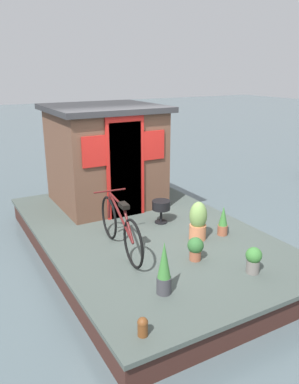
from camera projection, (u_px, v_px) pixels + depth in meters
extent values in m
plane|color=#4C5B60|center=(144.00, 250.00, 6.56)|extent=(60.00, 60.00, 0.00)
cube|color=#424C47|center=(144.00, 230.00, 6.44)|extent=(5.33, 3.30, 0.06)
cube|color=#381E19|center=(144.00, 241.00, 6.50)|extent=(5.22, 3.23, 0.34)
cube|color=brown|center=(105.00, 158.00, 7.45)|extent=(1.78, 1.86, 1.81)
cube|color=#28282B|center=(103.00, 108.00, 7.16)|extent=(1.98, 2.06, 0.10)
cube|color=maroon|center=(126.00, 171.00, 6.71)|extent=(0.04, 0.60, 1.70)
cube|color=red|center=(126.00, 168.00, 6.70)|extent=(0.03, 0.72, 1.80)
cube|color=red|center=(153.00, 145.00, 6.85)|extent=(0.03, 0.44, 0.52)
cube|color=red|center=(95.00, 152.00, 6.33)|extent=(0.03, 0.44, 0.52)
torus|color=black|center=(109.00, 218.00, 5.99)|extent=(0.68, 0.10, 0.68)
torus|color=black|center=(133.00, 244.00, 5.10)|extent=(0.68, 0.10, 0.68)
cylinder|color=#4C1414|center=(121.00, 217.00, 5.44)|extent=(0.95, 0.12, 0.47)
cylinder|color=#4C1414|center=(116.00, 200.00, 5.52)|extent=(0.61, 0.09, 0.06)
cylinder|color=#4C1414|center=(128.00, 225.00, 5.18)|extent=(0.36, 0.07, 0.42)
cylinder|color=#4C1414|center=(109.00, 205.00, 5.88)|extent=(0.12, 0.05, 0.44)
cube|color=black|center=(124.00, 205.00, 5.25)|extent=(0.21, 0.12, 0.06)
cylinder|color=#4C1414|center=(110.00, 191.00, 5.77)|extent=(0.07, 0.50, 0.02)
cylinder|color=#935138|center=(222.00, 230.00, 6.17)|extent=(0.16, 0.16, 0.17)
cone|color=#387533|center=(223.00, 216.00, 6.09)|extent=(0.14, 0.14, 0.32)
cylinder|color=#C6754C|center=(198.00, 232.00, 6.01)|extent=(0.26, 0.26, 0.24)
ellipsoid|color=#70934C|center=(198.00, 216.00, 5.93)|extent=(0.27, 0.27, 0.45)
cylinder|color=#935138|center=(195.00, 255.00, 5.36)|extent=(0.16, 0.16, 0.14)
sphere|color=#2D602D|center=(196.00, 245.00, 5.31)|extent=(0.23, 0.23, 0.23)
cylinder|color=slate|center=(253.00, 266.00, 5.02)|extent=(0.17, 0.17, 0.18)
sphere|color=#387533|center=(254.00, 255.00, 4.97)|extent=(0.21, 0.21, 0.21)
cylinder|color=#38383D|center=(164.00, 285.00, 4.55)|extent=(0.18, 0.18, 0.21)
cone|color=#387533|center=(164.00, 260.00, 4.45)|extent=(0.16, 0.16, 0.46)
cylinder|color=black|center=(161.00, 205.00, 6.58)|extent=(0.31, 0.31, 0.16)
cylinder|color=black|center=(161.00, 216.00, 6.64)|extent=(0.04, 0.04, 0.24)
cylinder|color=black|center=(161.00, 222.00, 6.68)|extent=(0.22, 0.22, 0.02)
cylinder|color=brown|center=(143.00, 329.00, 3.84)|extent=(0.11, 0.11, 0.15)
sphere|color=brown|center=(143.00, 323.00, 3.81)|extent=(0.11, 0.11, 0.11)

